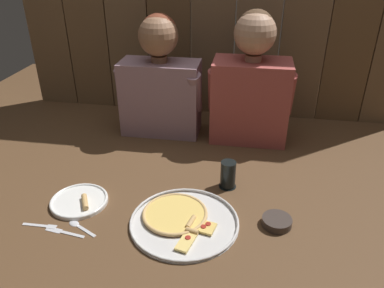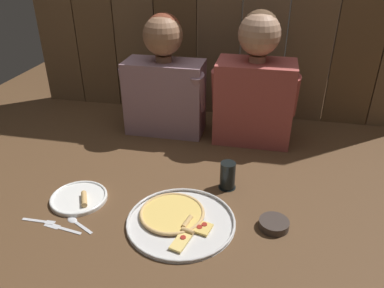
{
  "view_description": "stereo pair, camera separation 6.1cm",
  "coord_description": "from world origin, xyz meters",
  "px_view_note": "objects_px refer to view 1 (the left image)",
  "views": [
    {
      "loc": [
        0.23,
        -1.24,
        0.92
      ],
      "look_at": [
        0.01,
        0.1,
        0.18
      ],
      "focal_mm": 35.02,
      "sensor_mm": 36.0,
      "label": 1
    },
    {
      "loc": [
        0.29,
        -1.23,
        0.92
      ],
      "look_at": [
        0.01,
        0.1,
        0.18
      ],
      "focal_mm": 35.02,
      "sensor_mm": 36.0,
      "label": 2
    }
  ],
  "objects_px": {
    "diner_left": "(160,80)",
    "dipping_bowl": "(277,221)",
    "drinking_glass": "(228,175)",
    "diner_right": "(251,83)",
    "dinner_plate": "(79,201)",
    "pizza_tray": "(181,219)"
  },
  "relations": [
    {
      "from": "drinking_glass",
      "to": "dipping_bowl",
      "type": "xyz_separation_m",
      "value": [
        0.2,
        -0.22,
        -0.04
      ]
    },
    {
      "from": "pizza_tray",
      "to": "drinking_glass",
      "type": "relative_size",
      "value": 3.38
    },
    {
      "from": "drinking_glass",
      "to": "diner_left",
      "type": "relative_size",
      "value": 0.19
    },
    {
      "from": "drinking_glass",
      "to": "diner_right",
      "type": "distance_m",
      "value": 0.53
    },
    {
      "from": "dinner_plate",
      "to": "diner_left",
      "type": "relative_size",
      "value": 0.37
    },
    {
      "from": "dinner_plate",
      "to": "pizza_tray",
      "type": "bearing_deg",
      "value": -5.86
    },
    {
      "from": "diner_left",
      "to": "dinner_plate",
      "type": "bearing_deg",
      "value": -104.74
    },
    {
      "from": "pizza_tray",
      "to": "drinking_glass",
      "type": "height_order",
      "value": "drinking_glass"
    },
    {
      "from": "dipping_bowl",
      "to": "drinking_glass",
      "type": "bearing_deg",
      "value": 132.46
    },
    {
      "from": "drinking_glass",
      "to": "pizza_tray",
      "type": "bearing_deg",
      "value": -120.92
    },
    {
      "from": "diner_right",
      "to": "drinking_glass",
      "type": "bearing_deg",
      "value": -98.15
    },
    {
      "from": "pizza_tray",
      "to": "diner_left",
      "type": "bearing_deg",
      "value": 108.67
    },
    {
      "from": "dinner_plate",
      "to": "diner_left",
      "type": "xyz_separation_m",
      "value": [
        0.18,
        0.68,
        0.28
      ]
    },
    {
      "from": "pizza_tray",
      "to": "dinner_plate",
      "type": "distance_m",
      "value": 0.42
    },
    {
      "from": "drinking_glass",
      "to": "diner_right",
      "type": "xyz_separation_m",
      "value": [
        0.07,
        0.47,
        0.24
      ]
    },
    {
      "from": "dinner_plate",
      "to": "drinking_glass",
      "type": "height_order",
      "value": "drinking_glass"
    },
    {
      "from": "pizza_tray",
      "to": "drinking_glass",
      "type": "bearing_deg",
      "value": 59.08
    },
    {
      "from": "diner_left",
      "to": "dipping_bowl",
      "type": "bearing_deg",
      "value": -49.12
    },
    {
      "from": "pizza_tray",
      "to": "drinking_glass",
      "type": "distance_m",
      "value": 0.3
    },
    {
      "from": "dipping_bowl",
      "to": "dinner_plate",
      "type": "bearing_deg",
      "value": 179.48
    },
    {
      "from": "dinner_plate",
      "to": "dipping_bowl",
      "type": "distance_m",
      "value": 0.77
    },
    {
      "from": "diner_right",
      "to": "dipping_bowl",
      "type": "bearing_deg",
      "value": -79.2
    }
  ]
}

